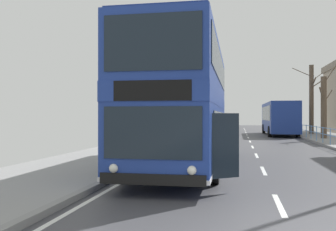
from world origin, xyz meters
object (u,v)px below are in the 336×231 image
double_decker_bus_main (185,104)px  bare_tree_far_01 (311,98)px  bare_tree_far_00 (324,106)px  background_bus_far_lane (279,117)px

double_decker_bus_main → bare_tree_far_01: bare_tree_far_01 is taller
bare_tree_far_01 → double_decker_bus_main: bearing=-109.9°
bare_tree_far_00 → bare_tree_far_01: bare_tree_far_01 is taller
background_bus_far_lane → bare_tree_far_01: 3.56m
double_decker_bus_main → bare_tree_far_01: (8.72, 24.16, 1.26)m
double_decker_bus_main → background_bus_far_lane: (5.69, 23.80, -0.56)m
bare_tree_far_00 → bare_tree_far_01: (0.48, 7.41, 0.95)m
background_bus_far_lane → bare_tree_far_00: 7.55m
double_decker_bus_main → background_bus_far_lane: double_decker_bus_main is taller
bare_tree_far_00 → bare_tree_far_01: size_ratio=0.87×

